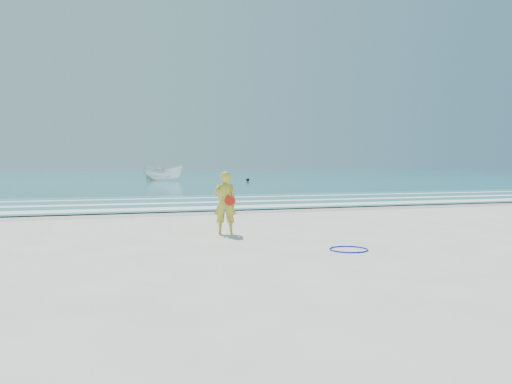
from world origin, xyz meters
name	(u,v)px	position (x,y,z in m)	size (l,w,h in m)	color
ground	(290,250)	(0.00, 0.00, 0.00)	(400.00, 400.00, 0.00)	silver
wet_sand	(200,212)	(0.00, 9.00, 0.00)	(400.00, 2.40, 0.00)	#B2A893
ocean	(111,174)	(0.00, 105.00, 0.02)	(400.00, 190.00, 0.04)	#19727F
shallow	(179,202)	(0.00, 14.00, 0.04)	(400.00, 10.00, 0.01)	#59B7AD
foam_near	(194,208)	(0.00, 10.30, 0.05)	(400.00, 1.40, 0.01)	white
foam_mid	(181,203)	(0.00, 13.20, 0.05)	(400.00, 0.90, 0.01)	white
foam_far	(171,198)	(0.00, 16.50, 0.05)	(400.00, 0.60, 0.01)	white
hoop	(349,249)	(1.18, -0.33, 0.01)	(0.80, 0.80, 0.03)	#0B18CE
boat	(164,173)	(3.77, 47.27, 0.94)	(1.76, 4.67, 1.80)	white
buoy	(248,180)	(12.31, 42.67, 0.23)	(0.38, 0.38, 0.38)	black
woman	(225,203)	(-0.63, 2.85, 0.80)	(0.66, 0.52, 1.60)	gold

